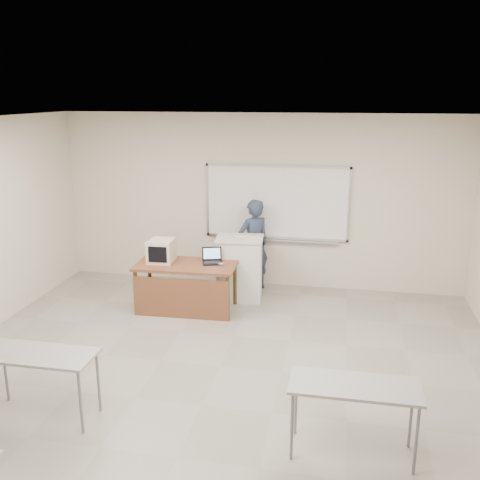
% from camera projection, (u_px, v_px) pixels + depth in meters
% --- Properties ---
extents(floor, '(7.00, 8.00, 0.01)m').
position_uv_depth(floor, '(202.00, 406.00, 5.86)').
color(floor, gray).
rests_on(floor, ground).
extents(whiteboard, '(2.48, 0.10, 1.31)m').
position_uv_depth(whiteboard, '(277.00, 204.00, 9.17)').
color(whiteboard, white).
rests_on(whiteboard, floor).
extents(student_desks, '(4.40, 2.20, 0.73)m').
position_uv_depth(student_desks, '(158.00, 425.00, 4.40)').
color(student_desks, '#A09F9B').
rests_on(student_desks, floor).
extents(instructor_desk, '(1.55, 0.78, 0.75)m').
position_uv_depth(instructor_desk, '(184.00, 278.00, 8.24)').
color(instructor_desk, brown).
rests_on(instructor_desk, floor).
extents(podium, '(0.75, 0.55, 1.06)m').
position_uv_depth(podium, '(240.00, 268.00, 8.78)').
color(podium, silver).
rests_on(podium, floor).
extents(crt_monitor, '(0.39, 0.43, 0.37)m').
position_uv_depth(crt_monitor, '(161.00, 251.00, 8.38)').
color(crt_monitor, beige).
rests_on(crt_monitor, instructor_desk).
extents(laptop, '(0.30, 0.28, 0.23)m').
position_uv_depth(laptop, '(213.00, 259.00, 8.35)').
color(laptop, black).
rests_on(laptop, instructor_desk).
extents(mouse, '(0.10, 0.07, 0.04)m').
position_uv_depth(mouse, '(221.00, 264.00, 8.23)').
color(mouse, '#919499').
rests_on(mouse, instructor_desk).
extents(keyboard, '(0.45, 0.16, 0.03)m').
position_uv_depth(keyboard, '(250.00, 236.00, 8.69)').
color(keyboard, beige).
rests_on(keyboard, podium).
extents(presenter, '(0.69, 0.67, 1.59)m').
position_uv_depth(presenter, '(253.00, 245.00, 9.16)').
color(presenter, black).
rests_on(presenter, floor).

